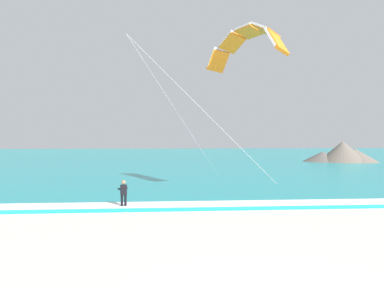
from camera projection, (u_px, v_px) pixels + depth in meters
The scene contains 6 objects.
sea at pixel (177, 156), 79.24m from camera, with size 200.00×120.00×0.20m, color teal.
surf_foam at pixel (209, 204), 20.41m from camera, with size 200.00×1.69×0.04m, color white.
surfboard at pixel (124, 210), 19.68m from camera, with size 0.86×1.47×0.09m.
kitesurfer at pixel (124, 193), 19.68m from camera, with size 0.63×0.63×1.69m.
kite_primary at pixel (246, 42), 24.40m from camera, with size 10.03×7.29×10.75m.
headland_right at pixel (343, 155), 58.24m from camera, with size 12.62×9.12×3.64m.
Camera 1 is at (-2.53, -7.34, 4.02)m, focal length 32.61 mm.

